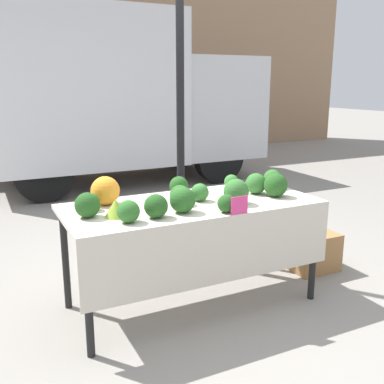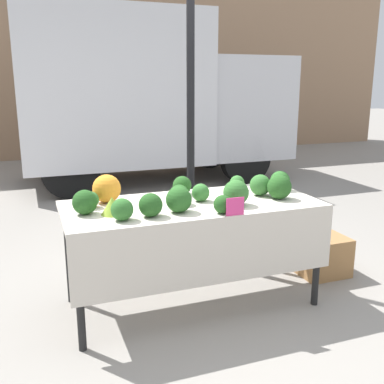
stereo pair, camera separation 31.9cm
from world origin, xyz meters
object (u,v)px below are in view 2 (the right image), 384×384
Objects in this scene: produce_crate at (323,256)px; price_sign at (235,207)px; parked_truck at (146,96)px; orange_cauliflower at (107,189)px.

price_sign is at bearing -156.08° from produce_crate.
parked_truck is 4.81m from price_sign.
parked_truck is at bearing 82.16° from price_sign.
price_sign is at bearing -40.31° from orange_cauliflower.
price_sign is 1.37m from produce_crate.
orange_cauliflower reaches higher than price_sign.
orange_cauliflower is at bearing 175.83° from produce_crate.
price_sign is 0.31× the size of produce_crate.
orange_cauliflower is (-1.37, -4.12, -0.52)m from parked_truck.
parked_truck reaches higher than produce_crate.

